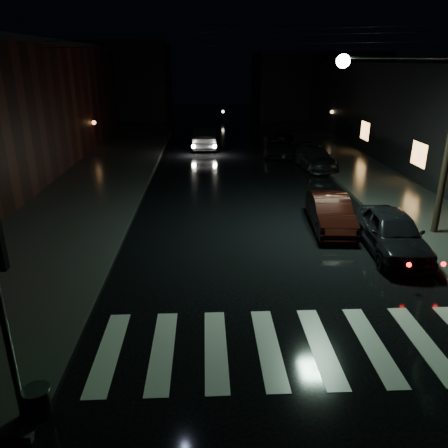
{
  "coord_description": "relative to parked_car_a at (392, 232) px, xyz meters",
  "views": [
    {
      "loc": [
        1.03,
        -7.75,
        6.12
      ],
      "look_at": [
        1.55,
        4.27,
        1.6
      ],
      "focal_mm": 35.0,
      "sensor_mm": 36.0,
      "label": 1
    }
  ],
  "objects": [
    {
      "name": "ground",
      "position": [
        -7.25,
        -5.56,
        -0.72
      ],
      "size": [
        120.0,
        120.0,
        0.0
      ],
      "primitive_type": "plane",
      "color": "black",
      "rests_on": "ground"
    },
    {
      "name": "sidewalk_left",
      "position": [
        -12.25,
        8.44,
        -0.65
      ],
      "size": [
        6.0,
        44.0,
        0.15
      ],
      "primitive_type": "cube",
      "color": "#282826",
      "rests_on": "ground"
    },
    {
      "name": "sidewalk_right",
      "position": [
        2.75,
        8.44,
        -0.65
      ],
      "size": [
        4.0,
        44.0,
        0.15
      ],
      "primitive_type": "cube",
      "color": "#282826",
      "rests_on": "ground"
    },
    {
      "name": "building_far_left",
      "position": [
        -17.25,
        39.44,
        3.28
      ],
      "size": [
        14.0,
        10.0,
        8.0
      ],
      "primitive_type": "cube",
      "color": "black",
      "rests_on": "ground"
    },
    {
      "name": "building_far_right",
      "position": [
        6.75,
        39.44,
        2.78
      ],
      "size": [
        14.0,
        10.0,
        7.0
      ],
      "primitive_type": "cube",
      "color": "black",
      "rests_on": "ground"
    },
    {
      "name": "crosswalk",
      "position": [
        -4.25,
        -5.06,
        -0.72
      ],
      "size": [
        9.0,
        3.0,
        0.01
      ],
      "primitive_type": "cube",
      "color": "beige",
      "rests_on": "ground"
    },
    {
      "name": "signal_pole_corner",
      "position": [
        -9.39,
        -7.02,
        0.82
      ],
      "size": [
        0.68,
        0.61,
        4.2
      ],
      "color": "slate",
      "rests_on": "ground"
    },
    {
      "name": "utility_pole",
      "position": [
        1.58,
        1.44,
        3.87
      ],
      "size": [
        4.92,
        0.44,
        8.0
      ],
      "color": "black",
      "rests_on": "ground"
    },
    {
      "name": "parked_car_a",
      "position": [
        0.0,
        0.0,
        0.0
      ],
      "size": [
        2.0,
        4.36,
        1.45
      ],
      "primitive_type": "imported",
      "rotation": [
        0.0,
        0.0,
        -0.07
      ],
      "color": "black",
      "rests_on": "ground"
    },
    {
      "name": "parked_car_b",
      "position": [
        -1.45,
        2.33,
        -0.08
      ],
      "size": [
        1.68,
        4.03,
        1.3
      ],
      "primitive_type": "imported",
      "rotation": [
        0.0,
        0.0,
        -0.08
      ],
      "color": "black",
      "rests_on": "ground"
    },
    {
      "name": "parked_car_c",
      "position": [
        0.35,
        12.36,
        -0.09
      ],
      "size": [
        2.26,
        4.57,
        1.28
      ],
      "primitive_type": "imported",
      "rotation": [
        0.0,
        0.0,
        0.11
      ],
      "color": "black",
      "rests_on": "ground"
    },
    {
      "name": "parked_car_d",
      "position": [
        -0.98,
        16.31,
        -0.0
      ],
      "size": [
        2.92,
        5.42,
        1.44
      ],
      "primitive_type": "imported",
      "rotation": [
        0.0,
        0.0,
        -0.1
      ],
      "color": "black",
      "rests_on": "ground"
    },
    {
      "name": "oncoming_car",
      "position": [
        -6.22,
        19.02,
        0.06
      ],
      "size": [
        1.77,
        4.82,
        1.58
      ],
      "primitive_type": "imported",
      "rotation": [
        0.0,
        0.0,
        3.12
      ],
      "color": "black",
      "rests_on": "ground"
    }
  ]
}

